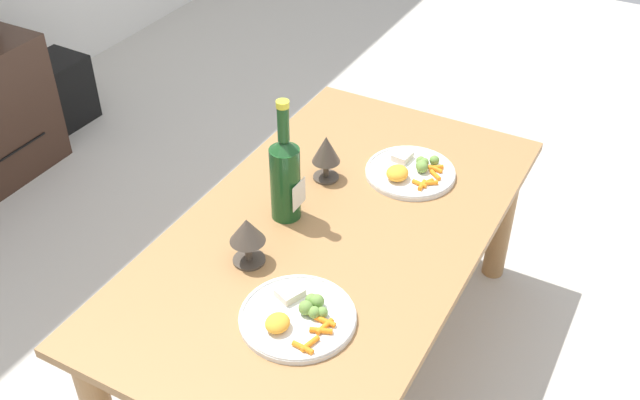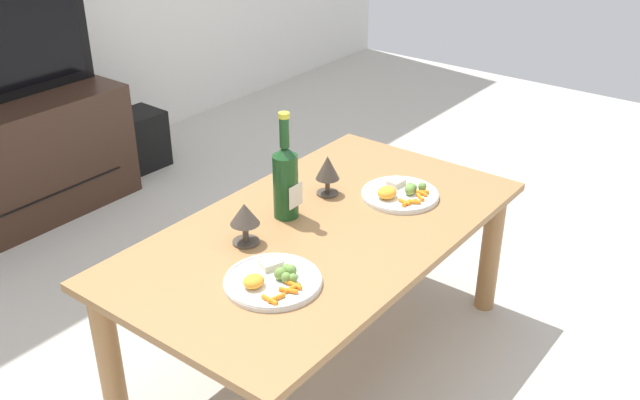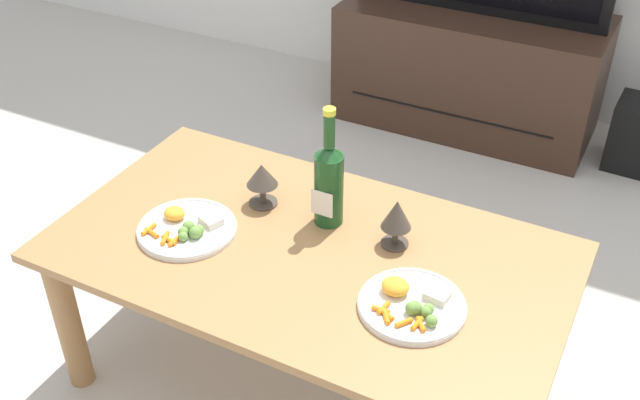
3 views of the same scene
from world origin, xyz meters
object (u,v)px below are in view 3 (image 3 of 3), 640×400
at_px(dining_table, 308,273).
at_px(floor_speaker, 639,135).
at_px(goblet_left, 262,177).
at_px(dinner_plate_right, 411,304).
at_px(wine_bottle, 329,181).
at_px(dinner_plate_left, 187,228).
at_px(goblet_right, 397,216).
at_px(tv_stand, 468,69).

height_order(dining_table, floor_speaker, dining_table).
xyz_separation_m(goblet_left, dinner_plate_right, (0.52, -0.20, -0.07)).
relative_size(dining_table, wine_bottle, 3.88).
xyz_separation_m(dining_table, goblet_left, (-0.20, 0.12, 0.17)).
xyz_separation_m(floor_speaker, dinner_plate_right, (-0.33, -1.74, 0.36)).
bearing_deg(dinner_plate_left, floor_speaker, 61.01).
bearing_deg(dining_table, goblet_right, 31.95).
height_order(dining_table, dinner_plate_left, dinner_plate_left).
xyz_separation_m(tv_stand, wine_bottle, (0.09, -1.56, 0.36)).
bearing_deg(dinner_plate_right, wine_bottle, 146.54).
bearing_deg(goblet_left, tv_stand, 86.26).
bearing_deg(dinner_plate_left, goblet_left, 60.73).
bearing_deg(dinner_plate_left, wine_bottle, 34.52).
distance_m(floor_speaker, dinner_plate_left, 2.03).
distance_m(dining_table, goblet_right, 0.28).
xyz_separation_m(dinner_plate_left, dinner_plate_right, (0.63, -0.00, 0.00)).
distance_m(tv_stand, goblet_right, 1.63).
relative_size(dining_table, goblet_right, 9.71).
bearing_deg(goblet_left, dining_table, -30.18).
xyz_separation_m(tv_stand, goblet_right, (0.29, -1.57, 0.32)).
relative_size(dining_table, dinner_plate_right, 5.21).
bearing_deg(dining_table, tv_stand, 93.41).
xyz_separation_m(floor_speaker, goblet_right, (-0.46, -1.54, 0.44)).
bearing_deg(dining_table, dinner_plate_left, -165.32).
xyz_separation_m(dining_table, floor_speaker, (0.65, 1.66, -0.27)).
height_order(wine_bottle, goblet_left, wine_bottle).
xyz_separation_m(tv_stand, goblet_left, (-0.10, -1.57, 0.32)).
bearing_deg(floor_speaker, wine_bottle, -111.29).
distance_m(wine_bottle, goblet_right, 0.20).
bearing_deg(dinner_plate_right, goblet_right, 121.95).
height_order(tv_stand, dinner_plate_left, dinner_plate_left).
distance_m(tv_stand, wine_bottle, 1.60).
xyz_separation_m(dining_table, dinner_plate_left, (-0.32, -0.08, 0.09)).
bearing_deg(goblet_right, tv_stand, 100.47).
xyz_separation_m(wine_bottle, dinner_plate_right, (0.32, -0.21, -0.12)).
relative_size(floor_speaker, goblet_left, 2.28).
distance_m(goblet_left, goblet_right, 0.39).
bearing_deg(goblet_right, dinner_plate_right, -58.05).
bearing_deg(tv_stand, wine_bottle, -86.56).
height_order(tv_stand, goblet_right, goblet_right).
xyz_separation_m(tv_stand, dinner_plate_right, (0.42, -1.77, 0.24)).
height_order(wine_bottle, dinner_plate_right, wine_bottle).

